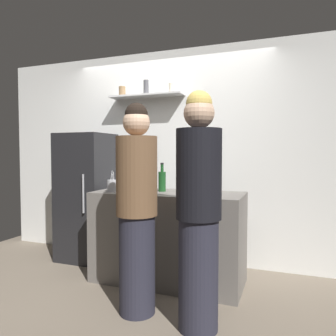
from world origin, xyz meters
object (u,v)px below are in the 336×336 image
(refrigerator, at_px, (87,197))
(person_brown_jacket, at_px, (137,209))
(wine_bottle_green_glass, at_px, (162,181))
(person_blonde, at_px, (199,211))
(utensil_holder, at_px, (112,186))
(baking_pan, at_px, (201,192))
(wine_bottle_amber_glass, at_px, (136,181))
(water_bottle_plastic, at_px, (150,181))
(wine_bottle_dark_glass, at_px, (139,182))

(refrigerator, bearing_deg, person_brown_jacket, -40.66)
(wine_bottle_green_glass, height_order, person_blonde, person_blonde)
(utensil_holder, xyz_separation_m, wine_bottle_green_glass, (0.48, 0.20, 0.05))
(refrigerator, height_order, person_blonde, person_blonde)
(baking_pan, xyz_separation_m, person_blonde, (0.17, -0.72, -0.06))
(refrigerator, relative_size, wine_bottle_amber_glass, 5.16)
(wine_bottle_green_glass, bearing_deg, person_blonde, -53.22)
(baking_pan, height_order, wine_bottle_amber_glass, wine_bottle_amber_glass)
(refrigerator, xyz_separation_m, baking_pan, (1.59, -0.39, 0.17))
(water_bottle_plastic, xyz_separation_m, person_brown_jacket, (0.23, -0.81, -0.16))
(wine_bottle_amber_glass, relative_size, wine_bottle_dark_glass, 1.07)
(refrigerator, distance_m, person_brown_jacket, 1.59)
(wine_bottle_green_glass, bearing_deg, person_brown_jacket, -84.42)
(wine_bottle_amber_glass, height_order, water_bottle_plastic, wine_bottle_amber_glass)
(person_brown_jacket, bearing_deg, refrigerator, 161.74)
(baking_pan, relative_size, wine_bottle_green_glass, 1.13)
(utensil_holder, distance_m, wine_bottle_dark_glass, 0.33)
(utensil_holder, height_order, wine_bottle_dark_glass, wine_bottle_dark_glass)
(wine_bottle_dark_glass, distance_m, person_blonde, 0.99)
(utensil_holder, xyz_separation_m, wine_bottle_dark_glass, (0.32, -0.03, 0.05))
(utensil_holder, relative_size, wine_bottle_amber_glass, 0.73)
(wine_bottle_amber_glass, distance_m, wine_bottle_green_glass, 0.27)
(water_bottle_plastic, distance_m, person_brown_jacket, 0.86)
(utensil_holder, bearing_deg, refrigerator, 143.38)
(wine_bottle_amber_glass, height_order, person_blonde, person_blonde)
(wine_bottle_dark_glass, bearing_deg, baking_pan, 12.00)
(water_bottle_plastic, xyz_separation_m, person_blonde, (0.78, -0.88, -0.13))
(wine_bottle_green_glass, xyz_separation_m, person_brown_jacket, (0.07, -0.76, -0.18))
(utensil_holder, bearing_deg, baking_pan, 5.88)
(baking_pan, relative_size, person_blonde, 0.19)
(wine_bottle_dark_glass, bearing_deg, wine_bottle_green_glass, 56.32)
(water_bottle_plastic, bearing_deg, wine_bottle_green_glass, -19.51)
(wine_bottle_green_glass, distance_m, person_blonde, 1.04)
(baking_pan, xyz_separation_m, utensil_holder, (-0.94, -0.10, 0.04))
(baking_pan, height_order, utensil_holder, utensil_holder)
(wine_bottle_dark_glass, distance_m, wine_bottle_green_glass, 0.29)
(refrigerator, height_order, person_brown_jacket, person_brown_jacket)
(wine_bottle_amber_glass, bearing_deg, wine_bottle_dark_glass, -54.17)
(wine_bottle_dark_glass, relative_size, wine_bottle_green_glass, 0.95)
(baking_pan, height_order, wine_bottle_green_glass, wine_bottle_green_glass)
(baking_pan, bearing_deg, utensil_holder, -174.12)
(refrigerator, distance_m, person_blonde, 2.08)
(person_brown_jacket, distance_m, person_blonde, 0.55)
(water_bottle_plastic, bearing_deg, wine_bottle_dark_glass, -90.06)
(wine_bottle_green_glass, relative_size, water_bottle_plastic, 1.38)
(wine_bottle_amber_glass, bearing_deg, baking_pan, -0.07)
(wine_bottle_green_glass, distance_m, person_brown_jacket, 0.78)
(utensil_holder, relative_size, person_blonde, 0.12)
(refrigerator, xyz_separation_m, wine_bottle_green_glass, (1.13, -0.28, 0.26))
(refrigerator, distance_m, baking_pan, 1.64)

